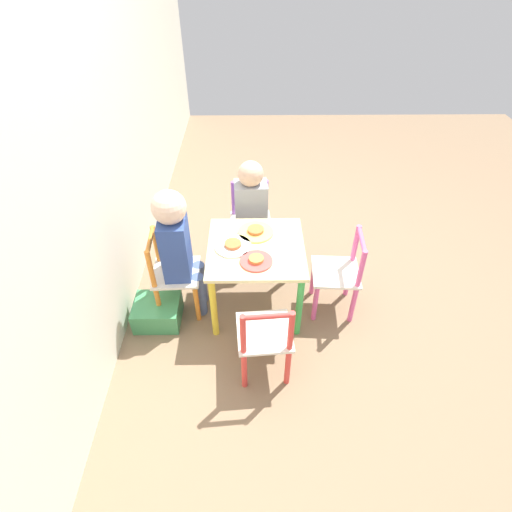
# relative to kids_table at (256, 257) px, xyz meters

# --- Properties ---
(ground_plane) EXTENTS (6.00, 6.00, 0.00)m
(ground_plane) POSITION_rel_kids_table_xyz_m (0.00, 0.00, -0.37)
(ground_plane) COLOR #7F664C
(house_wall) EXTENTS (6.00, 0.06, 2.60)m
(house_wall) POSITION_rel_kids_table_xyz_m (0.00, 0.78, 0.93)
(house_wall) COLOR beige
(house_wall) RESTS_ON ground_plane
(kids_table) EXTENTS (0.52, 0.52, 0.44)m
(kids_table) POSITION_rel_kids_table_xyz_m (0.00, 0.00, 0.00)
(kids_table) COLOR beige
(kids_table) RESTS_ON ground_plane
(chair_purple) EXTENTS (0.28, 0.28, 0.53)m
(chair_purple) POSITION_rel_kids_table_xyz_m (0.47, 0.03, -0.11)
(chair_purple) COLOR silver
(chair_purple) RESTS_ON ground_plane
(chair_orange) EXTENTS (0.27, 0.27, 0.53)m
(chair_orange) POSITION_rel_kids_table_xyz_m (-0.02, 0.47, -0.11)
(chair_orange) COLOR silver
(chair_orange) RESTS_ON ground_plane
(chair_red) EXTENTS (0.28, 0.28, 0.53)m
(chair_red) POSITION_rel_kids_table_xyz_m (-0.47, -0.04, -0.11)
(chair_red) COLOR silver
(chair_red) RESTS_ON ground_plane
(chair_pink) EXTENTS (0.28, 0.28, 0.53)m
(chair_pink) POSITION_rel_kids_table_xyz_m (-0.03, -0.47, -0.11)
(chair_pink) COLOR silver
(chair_pink) RESTS_ON ground_plane
(child_right) EXTENTS (0.21, 0.21, 0.72)m
(child_right) POSITION_rel_kids_table_xyz_m (0.41, 0.03, 0.06)
(child_right) COLOR #38383D
(child_right) RESTS_ON ground_plane
(child_back) EXTENTS (0.21, 0.22, 0.80)m
(child_back) POSITION_rel_kids_table_xyz_m (-0.02, 0.41, 0.12)
(child_back) COLOR #4C608E
(child_back) RESTS_ON ground_plane
(plate_right) EXTENTS (0.20, 0.20, 0.03)m
(plate_right) POSITION_rel_kids_table_xyz_m (0.12, 0.00, 0.08)
(plate_right) COLOR #EADB66
(plate_right) RESTS_ON kids_table
(plate_back) EXTENTS (0.20, 0.20, 0.03)m
(plate_back) POSITION_rel_kids_table_xyz_m (0.00, 0.12, 0.08)
(plate_back) COLOR white
(plate_back) RESTS_ON kids_table
(plate_left) EXTENTS (0.17, 0.17, 0.03)m
(plate_left) POSITION_rel_kids_table_xyz_m (-0.12, 0.00, 0.08)
(plate_left) COLOR #E54C47
(plate_left) RESTS_ON kids_table
(storage_bin) EXTENTS (0.23, 0.26, 0.14)m
(storage_bin) POSITION_rel_kids_table_xyz_m (-0.13, 0.57, -0.30)
(storage_bin) COLOR #3D8E56
(storage_bin) RESTS_ON ground_plane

